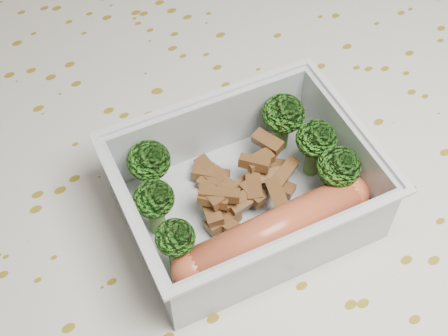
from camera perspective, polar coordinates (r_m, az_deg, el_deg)
dining_table at (r=0.57m, az=1.30°, el=-7.14°), size 1.40×0.90×0.75m
tablecloth at (r=0.52m, az=1.40°, el=-4.41°), size 1.46×0.96×0.19m
lunch_container at (r=0.46m, az=1.99°, el=-2.53°), size 0.20×0.16×0.06m
broccoli_florets at (r=0.46m, az=1.92°, el=0.33°), size 0.16×0.11×0.05m
meat_pile at (r=0.47m, az=1.50°, el=-1.70°), size 0.09×0.08×0.03m
sausage at (r=0.44m, az=4.62°, el=-5.72°), size 0.16×0.04×0.03m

